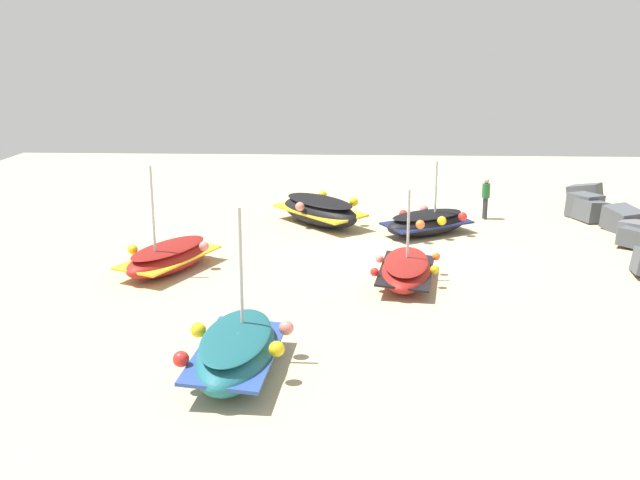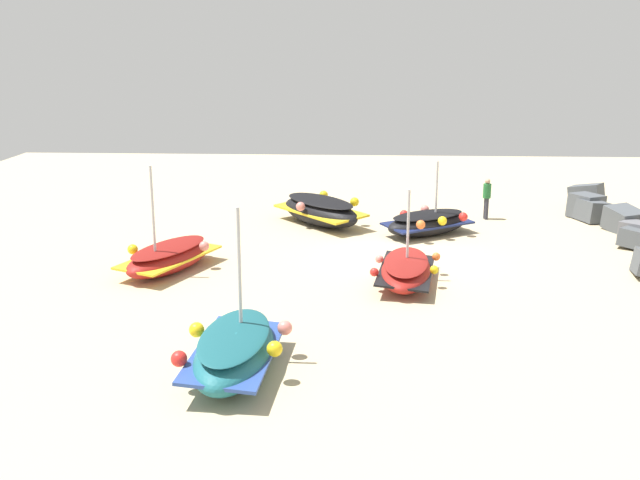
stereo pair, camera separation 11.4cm
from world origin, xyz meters
The scene contains 7 objects.
ground_plane centered at (0.00, 0.00, 0.00)m, with size 45.73×45.73×0.00m, color #C6B289.
fishing_boat_0 centered at (9.01, -4.13, 0.52)m, with size 3.89×2.33×3.61m.
fishing_boat_1 centered at (2.54, -0.06, 0.40)m, with size 3.86×2.19×2.83m.
fishing_boat_2 centered at (-4.59, -2.99, 0.57)m, with size 4.25×3.97×1.17m.
fishing_boat_3 centered at (-3.19, 1.09, 0.46)m, with size 3.12×3.71×2.77m.
fishing_boat_4 centered at (1.70, -7.40, 0.45)m, with size 4.04×2.86×3.44m.
person_walking centered at (-5.86, 3.66, 0.96)m, with size 0.32×0.32×1.67m.
Camera 1 is at (23.83, -1.64, 7.03)m, focal length 41.91 mm.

